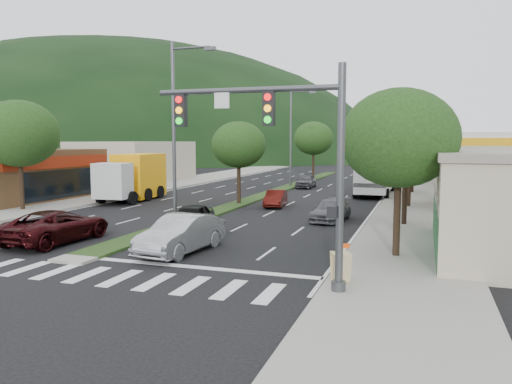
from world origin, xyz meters
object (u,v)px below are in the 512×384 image
(suv_maroon, at_px, (57,226))
(car_queue_c, at_px, (276,198))
(tree_med_far, at_px, (314,138))
(tree_r_c, at_px, (410,140))
(traffic_signal, at_px, (290,143))
(tree_med_near, at_px, (239,145))
(streetlight_mid, at_px, (293,132))
(car_queue_d, at_px, (369,190))
(motorhome, at_px, (376,174))
(car_queue_e, at_px, (306,181))
(car_queue_a, at_px, (191,218))
(tree_r_a, at_px, (399,138))
(streetlight_near, at_px, (177,125))
(car_queue_b, at_px, (331,210))
(a_frame_sign, at_px, (341,264))
(sedan_silver, at_px, (181,234))
(tree_r_b, at_px, (407,135))
(tree_r_d, at_px, (414,135))
(box_truck, at_px, (134,178))
(tree_l_a, at_px, (19,134))
(tree_r_e, at_px, (416,139))

(suv_maroon, xyz_separation_m, car_queue_c, (6.12, 15.35, -0.17))
(tree_med_far, bearing_deg, tree_r_c, -63.43)
(traffic_signal, relative_size, tree_med_near, 1.16)
(streetlight_mid, xyz_separation_m, car_queue_d, (8.46, -6.92, -4.96))
(tree_r_c, distance_m, motorhome, 8.98)
(car_queue_e, bearing_deg, car_queue_d, -45.38)
(tree_med_far, xyz_separation_m, car_queue_a, (1.50, -37.12, -4.30))
(tree_r_a, distance_m, car_queue_e, 30.50)
(tree_med_far, relative_size, car_queue_e, 1.68)
(tree_med_far, relative_size, car_queue_c, 1.92)
(streetlight_near, bearing_deg, car_queue_b, 31.84)
(streetlight_near, distance_m, car_queue_e, 24.97)
(tree_r_a, xyz_separation_m, car_queue_e, (-10.24, 28.44, -4.12))
(tree_med_near, distance_m, motorhome, 13.65)
(car_queue_c, bearing_deg, tree_r_a, -64.05)
(tree_r_a, distance_m, car_queue_a, 11.64)
(motorhome, bearing_deg, a_frame_sign, -85.85)
(tree_med_near, xyz_separation_m, a_frame_sign, (10.50, -18.51, -3.70))
(sedan_silver, distance_m, a_frame_sign, 7.66)
(tree_r_b, relative_size, car_queue_b, 1.60)
(tree_r_d, xyz_separation_m, streetlight_near, (-11.79, -22.00, 0.40))
(suv_maroon, relative_size, box_truck, 0.72)
(streetlight_mid, bearing_deg, car_queue_b, -69.45)
(tree_l_a, distance_m, suv_maroon, 12.82)
(tree_r_a, distance_m, a_frame_sign, 6.27)
(motorhome, bearing_deg, tree_r_e, 77.09)
(tree_l_a, bearing_deg, car_queue_a, -12.57)
(car_queue_b, bearing_deg, tree_med_far, 107.63)
(tree_med_near, bearing_deg, streetlight_near, -88.82)
(tree_r_d, height_order, tree_l_a, tree_l_a)
(sedan_silver, distance_m, car_queue_b, 11.42)
(tree_l_a, bearing_deg, suv_maroon, -39.38)
(tree_r_d, xyz_separation_m, car_queue_e, (-10.24, 2.44, -4.48))
(tree_r_e, xyz_separation_m, tree_l_a, (-24.50, -30.00, 0.29))
(car_queue_c, relative_size, a_frame_sign, 2.76)
(tree_med_near, height_order, car_queue_c, tree_med_near)
(tree_r_a, xyz_separation_m, car_queue_b, (-4.19, 8.72, -4.19))
(tree_r_e, distance_m, suv_maroon, 40.80)
(streetlight_mid, height_order, a_frame_sign, streetlight_mid)
(tree_r_d, distance_m, car_queue_c, 15.94)
(tree_r_a, relative_size, car_queue_d, 1.48)
(streetlight_near, bearing_deg, motorhome, 66.23)
(motorhome, bearing_deg, tree_med_far, 120.35)
(tree_med_near, relative_size, car_queue_a, 1.45)
(streetlight_mid, distance_m, sedan_silver, 31.32)
(car_queue_e, bearing_deg, sedan_silver, -89.75)
(car_queue_b, bearing_deg, a_frame_sign, -74.87)
(streetlight_mid, bearing_deg, sedan_silver, -84.18)
(suv_maroon, bearing_deg, car_queue_c, -109.33)
(tree_r_a, bearing_deg, car_queue_e, 109.80)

